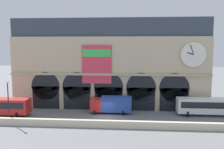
# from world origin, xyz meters

# --- Properties ---
(ground_plane) EXTENTS (200.00, 200.00, 0.00)m
(ground_plane) POSITION_xyz_m (0.00, 0.00, 0.00)
(ground_plane) COLOR slate
(quay_parapet_wall) EXTENTS (90.00, 0.70, 1.13)m
(quay_parapet_wall) POSITION_xyz_m (0.00, -5.07, 0.56)
(quay_parapet_wall) COLOR beige
(quay_parapet_wall) RESTS_ON ground
(station_building) EXTENTS (38.45, 6.09, 17.66)m
(station_building) POSITION_xyz_m (0.03, 7.84, 8.60)
(station_building) COLOR #BCAD8C
(station_building) RESTS_ON ground
(box_truck_center) EXTENTS (7.50, 2.91, 3.12)m
(box_truck_center) POSITION_xyz_m (0.76, 2.70, 1.70)
(box_truck_center) COLOR red
(box_truck_center) RESTS_ON ground
(bus_east) EXTENTS (11.00, 3.25, 3.10)m
(bus_east) POSITION_xyz_m (18.05, 2.62, 1.78)
(bus_east) COLOR white
(bus_east) RESTS_ON ground
(street_lamp_quayside) EXTENTS (0.44, 0.44, 6.90)m
(street_lamp_quayside) POSITION_xyz_m (-15.15, -4.27, 4.41)
(street_lamp_quayside) COLOR black
(street_lamp_quayside) RESTS_ON ground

